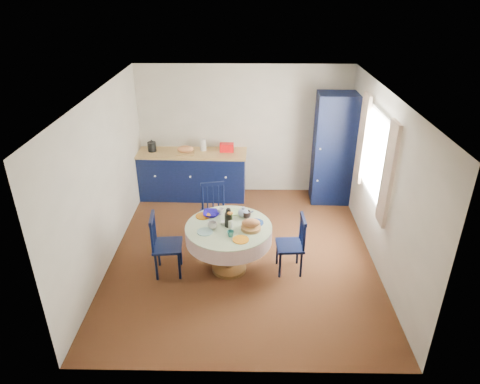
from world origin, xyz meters
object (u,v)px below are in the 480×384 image
Objects in this scene: mug_c at (246,215)px; cobalt_bowl at (211,214)px; mug_b at (231,234)px; chair_right at (292,244)px; chair_far at (214,212)px; mug_d at (221,211)px; kitchen_counter at (193,174)px; dining_table at (229,233)px; pantry_cabinet at (334,149)px; mug_a at (212,225)px; chair_left at (164,244)px.

cobalt_bowl is at bearing 174.31° from mug_c.
mug_b is 0.72× the size of mug_c.
mug_c is at bearing -113.71° from chair_right.
mug_c is (0.52, -0.63, 0.31)m from chair_far.
mug_d is at bearing -87.38° from chair_far.
kitchen_counter is 2.92m from chair_right.
dining_table is 13.18× the size of mug_b.
pantry_cabinet is 22.33× the size of mug_b.
cobalt_bowl is at bearing -162.88° from mug_d.
mug_b is at bearing -38.22° from mug_a.
mug_a is at bearing -90.42° from chair_right.
mug_c reaches higher than cobalt_bowl.
pantry_cabinet reaches higher than chair_far.
mug_d is (0.78, 0.42, 0.31)m from chair_left.
chair_far is at bearing 90.55° from cobalt_bowl.
mug_b is (0.26, -0.21, -0.01)m from mug_a.
kitchen_counter reaches higher than chair_left.
dining_table is 1.30× the size of chair_far.
mug_b is 0.38× the size of cobalt_bowl.
dining_table is 5.04× the size of cobalt_bowl.
cobalt_bowl is (0.65, 0.38, 0.29)m from chair_left.
dining_table is 11.87× the size of mug_d.
kitchen_counter is at bearing -147.47° from chair_right.
mug_d reaches higher than cobalt_bowl.
mug_a is (0.69, 0.02, 0.31)m from chair_left.
chair_far is (0.52, -1.49, 0.00)m from kitchen_counter.
chair_right is at bearing -92.74° from chair_left.
chair_far is at bearing -69.08° from kitchen_counter.
chair_far is at bearing 104.52° from mug_d.
mug_c is (1.04, -2.12, 0.32)m from kitchen_counter.
mug_d is (-1.98, -1.92, -0.25)m from pantry_cabinet.
mug_d is (0.14, -0.54, 0.31)m from chair_far.
mug_d is (0.09, 0.40, -0.00)m from mug_a.
pantry_cabinet reaches higher than mug_a.
kitchen_counter reaches higher than dining_table.
chair_far is at bearing -145.11° from pantry_cabinet.
dining_table is 9.74× the size of mug_a.
chair_right is 1.19m from mug_a.
chair_right is at bearing 16.68° from mug_b.
pantry_cabinet is 16.50× the size of mug_a.
chair_right is 9.59× the size of mug_b.
dining_table reaches higher than cobalt_bowl.
pantry_cabinet reaches higher than cobalt_bowl.
kitchen_counter reaches higher than cobalt_bowl.
mug_c is at bearing 67.34° from mug_b.
mug_a is at bearing -75.19° from kitchen_counter.
mug_c is at bearing -62.28° from chair_far.
kitchen_counter is 2.34× the size of chair_right.
kitchen_counter is 2.50m from dining_table.
chair_far is 0.65m from cobalt_bowl.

